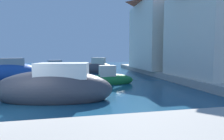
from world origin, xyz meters
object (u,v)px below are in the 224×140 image
at_px(moored_boat_1, 55,88).
at_px(moored_boat_5, 110,79).
at_px(moored_boat_8, 96,68).
at_px(waterfront_building_main, 217,27).
at_px(moored_boat_7, 53,69).
at_px(waterfront_building_annex, 166,31).
at_px(moored_boat_3, 5,72).

distance_m(moored_boat_1, moored_boat_5, 5.36).
bearing_deg(moored_boat_8, waterfront_building_main, 151.27).
bearing_deg(moored_boat_7, moored_boat_8, 157.07).
bearing_deg(waterfront_building_main, waterfront_building_annex, 90.00).
height_order(moored_boat_5, moored_boat_7, moored_boat_7).
relative_size(moored_boat_7, waterfront_building_main, 0.50).
relative_size(moored_boat_5, moored_boat_7, 0.94).
distance_m(moored_boat_3, moored_boat_5, 9.35).
xyz_separation_m(moored_boat_3, waterfront_building_main, (16.25, -5.14, 3.53)).
bearing_deg(moored_boat_8, moored_boat_5, 111.97).
bearing_deg(moored_boat_1, moored_boat_7, -74.04).
height_order(moored_boat_1, moored_boat_7, moored_boat_1).
xyz_separation_m(moored_boat_7, moored_boat_8, (4.90, -0.41, 0.06)).
distance_m(moored_boat_7, moored_boat_8, 4.92).
xyz_separation_m(moored_boat_1, moored_boat_3, (-4.94, 8.21, 0.01)).
height_order(waterfront_building_main, waterfront_building_annex, waterfront_building_annex).
bearing_deg(waterfront_building_main, moored_boat_5, 172.57).
xyz_separation_m(moored_boat_5, waterfront_building_main, (7.86, -1.02, 3.75)).
bearing_deg(moored_boat_7, waterfront_building_main, 124.07).
bearing_deg(moored_boat_3, moored_boat_1, 95.47).
relative_size(moored_boat_8, waterfront_building_annex, 0.57).
relative_size(moored_boat_3, moored_boat_7, 1.72).
bearing_deg(moored_boat_8, moored_boat_1, 96.48).
distance_m(moored_boat_3, moored_boat_8, 9.41).
bearing_deg(moored_boat_5, waterfront_building_main, -6.81).
distance_m(moored_boat_1, waterfront_building_annex, 16.21).
relative_size(moored_boat_3, waterfront_building_main, 0.85).
distance_m(moored_boat_5, moored_boat_7, 10.21).
height_order(moored_boat_3, moored_boat_7, moored_boat_3).
relative_size(moored_boat_1, waterfront_building_annex, 0.68).
bearing_deg(moored_boat_1, waterfront_building_annex, -126.98).
xyz_separation_m(moored_boat_1, moored_boat_5, (3.45, 4.09, -0.21)).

